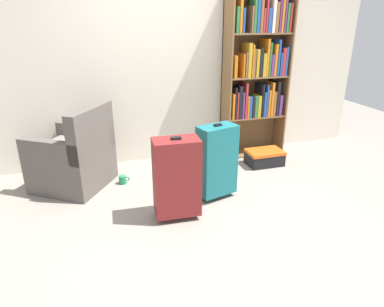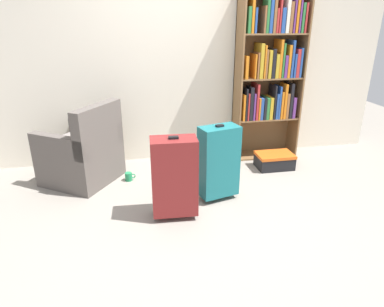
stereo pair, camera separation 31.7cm
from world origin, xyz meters
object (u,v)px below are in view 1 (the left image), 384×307
(mug, at_px, (123,180))
(storage_box, at_px, (264,157))
(armchair, at_px, (75,159))
(suitcase_teal, at_px, (217,160))
(bookshelf, at_px, (257,69))
(suitcase_dark_red, at_px, (177,177))

(mug, bearing_deg, storage_box, 1.04)
(armchair, height_order, suitcase_teal, armchair)
(bookshelf, height_order, suitcase_teal, bookshelf)
(armchair, relative_size, suitcase_teal, 1.23)
(bookshelf, relative_size, suitcase_dark_red, 2.62)
(storage_box, bearing_deg, armchair, 178.19)
(mug, bearing_deg, suitcase_dark_red, -63.75)
(suitcase_dark_red, height_order, suitcase_teal, same)
(armchair, bearing_deg, suitcase_dark_red, -46.45)
(bookshelf, distance_m, mug, 2.16)
(bookshelf, height_order, suitcase_dark_red, bookshelf)
(armchair, distance_m, storage_box, 2.27)
(storage_box, relative_size, suitcase_dark_red, 0.56)
(armchair, distance_m, suitcase_dark_red, 1.31)
(bookshelf, xyz_separation_m, suitcase_teal, (-0.91, -1.04, -0.73))
(mug, bearing_deg, armchair, 167.87)
(bookshelf, relative_size, storage_box, 4.65)
(bookshelf, relative_size, armchair, 2.13)
(armchair, xyz_separation_m, mug, (0.48, -0.10, -0.27))
(storage_box, bearing_deg, suitcase_dark_red, -147.39)
(mug, relative_size, suitcase_dark_red, 0.15)
(bookshelf, height_order, mug, bookshelf)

